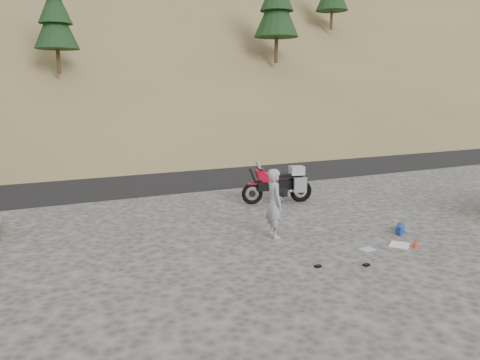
# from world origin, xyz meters

# --- Properties ---
(ground) EXTENTS (140.00, 140.00, 0.00)m
(ground) POSITION_xyz_m (0.00, 0.00, 0.00)
(ground) COLOR #44423F
(ground) RESTS_ON ground
(road) EXTENTS (120.00, 7.00, 0.05)m
(road) POSITION_xyz_m (0.00, 9.00, 0.00)
(road) COLOR black
(road) RESTS_ON ground
(hillside) EXTENTS (120.00, 73.00, 46.72)m
(hillside) POSITION_xyz_m (-0.05, 40.88, 11.08)
(hillside) COLOR brown
(hillside) RESTS_ON ground
(motorcycle) EXTENTS (2.27, 0.93, 1.36)m
(motorcycle) POSITION_xyz_m (1.33, 2.91, 0.58)
(motorcycle) COLOR black
(motorcycle) RESTS_ON ground
(man) EXTENTS (0.48, 0.66, 1.66)m
(man) POSITION_xyz_m (-0.56, -0.04, 0.00)
(man) COLOR #9B9BA0
(man) RESTS_ON ground
(gear_white_cloth) EXTENTS (0.63, 0.62, 0.02)m
(gear_white_cloth) POSITION_xyz_m (1.71, -1.82, 0.01)
(gear_white_cloth) COLOR white
(gear_white_cloth) RESTS_ON ground
(gear_blue_mat) EXTENTS (0.51, 0.48, 0.20)m
(gear_blue_mat) POSITION_xyz_m (2.44, -1.07, 0.10)
(gear_blue_mat) COLOR navy
(gear_blue_mat) RESTS_ON ground
(gear_bottle) EXTENTS (0.10, 0.10, 0.23)m
(gear_bottle) POSITION_xyz_m (2.22, -1.32, 0.11)
(gear_bottle) COLOR navy
(gear_bottle) RESTS_ON ground
(gear_funnel) EXTENTS (0.16, 0.16, 0.19)m
(gear_funnel) POSITION_xyz_m (1.92, -2.08, 0.10)
(gear_funnel) COLOR red
(gear_funnel) RESTS_ON ground
(gear_glove_a) EXTENTS (0.14, 0.11, 0.04)m
(gear_glove_a) POSITION_xyz_m (-0.75, -2.14, 0.02)
(gear_glove_a) COLOR black
(gear_glove_a) RESTS_ON ground
(gear_glove_b) EXTENTS (0.14, 0.11, 0.04)m
(gear_glove_b) POSITION_xyz_m (0.17, -2.50, 0.02)
(gear_glove_b) COLOR black
(gear_glove_b) RESTS_ON ground
(gear_blue_cloth) EXTENTS (0.34, 0.26, 0.01)m
(gear_blue_cloth) POSITION_xyz_m (0.85, -1.74, 0.01)
(gear_blue_cloth) COLOR #8FB8DD
(gear_blue_cloth) RESTS_ON ground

